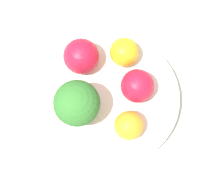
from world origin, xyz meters
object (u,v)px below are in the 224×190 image
at_px(broccoli, 77,103).
at_px(spoon, 212,145).
at_px(bowl, 112,99).
at_px(orange_front, 129,125).
at_px(apple_red, 137,86).
at_px(orange_back, 124,52).
at_px(apple_green, 81,56).

height_order(broccoli, spoon, broccoli).
bearing_deg(broccoli, spoon, -28.29).
distance_m(bowl, orange_front, 0.06).
bearing_deg(broccoli, apple_red, 5.32).
distance_m(broccoli, apple_red, 0.09).
xyz_separation_m(orange_back, spoon, (0.09, -0.16, -0.05)).
bearing_deg(apple_green, spoon, -47.00).
bearing_deg(apple_green, orange_front, -70.75).
height_order(broccoli, apple_green, broccoli).
relative_size(apple_green, spoon, 0.63).
xyz_separation_m(apple_red, orange_front, (-0.03, -0.05, -0.00)).
height_order(bowl, orange_front, orange_front).
height_order(apple_red, orange_front, apple_red).
bearing_deg(orange_front, spoon, -24.54).
bearing_deg(orange_front, broccoli, 145.32).
bearing_deg(orange_front, orange_back, 78.10).
bearing_deg(broccoli, bowl, 9.45).
relative_size(bowl, spoon, 2.43).
distance_m(orange_front, orange_back, 0.11).
relative_size(bowl, broccoli, 2.56).
bearing_deg(apple_red, orange_front, -117.55).
bearing_deg(orange_front, apple_red, 62.45).
xyz_separation_m(broccoli, apple_green, (0.02, 0.07, -0.02)).
height_order(orange_back, spoon, orange_back).
height_order(apple_red, spoon, apple_red).
relative_size(bowl, apple_red, 4.15).
height_order(apple_red, orange_back, apple_red).
xyz_separation_m(bowl, orange_back, (0.03, 0.06, 0.04)).
relative_size(broccoli, apple_red, 1.62).
bearing_deg(orange_back, apple_green, 172.73).
height_order(apple_green, spoon, apple_green).
distance_m(bowl, spoon, 0.17).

